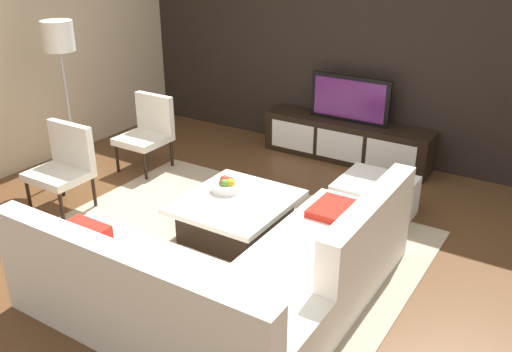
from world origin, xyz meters
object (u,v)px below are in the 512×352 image
coffee_table (236,216)px  accent_chair_far (148,128)px  television (350,99)px  media_console (347,140)px  sectional_couch (231,279)px  floor_lamp (59,46)px  ottoman (375,199)px  accent_chair_near (65,162)px  fruit_bowl (226,185)px

coffee_table → accent_chair_far: size_ratio=1.22×
television → coffee_table: bearing=-92.5°
media_console → sectional_couch: (0.51, -3.26, 0.04)m
coffee_table → floor_lamp: floor_lamp is taller
accent_chair_far → sectional_couch: bearing=-45.4°
ottoman → accent_chair_far: 2.80m
television → coffee_table: size_ratio=0.95×
accent_chair_near → accent_chair_far: same height
sectional_couch → accent_chair_far: size_ratio=2.71×
sectional_couch → floor_lamp: bearing=159.0°
sectional_couch → floor_lamp: (-3.01, 1.15, 1.21)m
television → sectional_couch: television is taller
television → ottoman: size_ratio=1.44×
television → media_console: bearing=-90.0°
sectional_couch → coffee_table: (-0.61, 0.96, -0.09)m
coffee_table → ottoman: 1.41m
coffee_table → sectional_couch: bearing=-57.8°
sectional_couch → media_console: bearing=98.8°
floor_lamp → media_console: bearing=40.1°
ottoman → accent_chair_far: size_ratio=0.80×
media_console → floor_lamp: (-2.50, -2.11, 1.25)m
accent_chair_near → accent_chair_far: size_ratio=1.00×
television → coffee_table: 2.37m
media_console → fruit_bowl: 2.22m
coffee_table → accent_chair_near: size_ratio=1.22×
sectional_couch → ottoman: size_ratio=3.37×
sectional_couch → accent_chair_near: (-2.43, 0.55, 0.20)m
coffee_table → fruit_bowl: fruit_bowl is taller
floor_lamp → accent_chair_far: (0.59, 0.63, -1.02)m
television → accent_chair_near: size_ratio=1.15×
media_console → floor_lamp: size_ratio=1.19×
accent_chair_near → television: bearing=51.4°
accent_chair_far → ottoman: bearing=-4.7°
sectional_couch → coffee_table: bearing=122.2°
television → sectional_couch: (0.51, -3.26, -0.49)m
accent_chair_far → accent_chair_near: bearing=-99.3°
sectional_couch → accent_chair_near: accent_chair_near is taller
fruit_bowl → coffee_table: bearing=-30.2°
floor_lamp → accent_chair_far: bearing=47.2°
media_console → fruit_bowl: size_ratio=7.48×
floor_lamp → fruit_bowl: bearing=-2.2°
fruit_bowl → accent_chair_far: size_ratio=0.32×
television → ottoman: 1.64m
television → fruit_bowl: 2.24m
coffee_table → accent_chair_near: bearing=-167.3°
media_console → floor_lamp: bearing=-139.9°
ottoman → accent_chair_far: bearing=-175.8°
coffee_table → television: bearing=87.5°
television → floor_lamp: bearing=-139.9°
accent_chair_far → coffee_table: bearing=-33.4°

